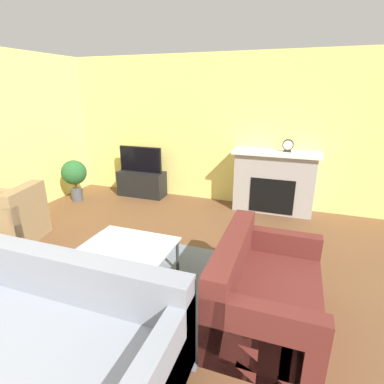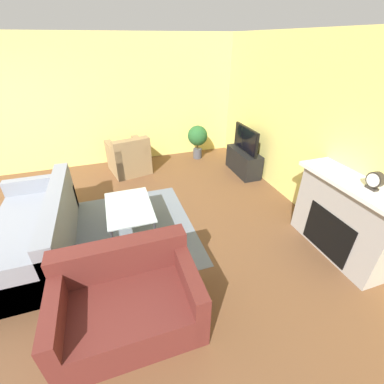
% 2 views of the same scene
% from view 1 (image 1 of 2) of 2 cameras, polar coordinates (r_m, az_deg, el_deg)
% --- Properties ---
extents(wall_back, '(8.01, 0.06, 2.70)m').
position_cam_1_polar(wall_back, '(5.85, 0.10, 11.77)').
color(wall_back, '#EADB72').
rests_on(wall_back, ground_plane).
extents(area_rug, '(2.18, 1.85, 0.00)m').
position_cam_1_polar(area_rug, '(3.70, -11.24, -15.67)').
color(area_rug, slate).
rests_on(area_rug, ground_plane).
extents(fireplace, '(1.47, 0.49, 1.09)m').
position_cam_1_polar(fireplace, '(5.46, 15.33, 2.15)').
color(fireplace, '#9E9993').
rests_on(fireplace, ground_plane).
extents(tv_stand, '(0.96, 0.38, 0.51)m').
position_cam_1_polar(tv_stand, '(6.22, -9.52, 1.58)').
color(tv_stand, black).
rests_on(tv_stand, ground_plane).
extents(tv, '(0.90, 0.06, 0.51)m').
position_cam_1_polar(tv, '(6.09, -9.79, 6.14)').
color(tv, black).
rests_on(tv, tv_stand).
extents(couch_sectional, '(2.10, 0.99, 0.82)m').
position_cam_1_polar(couch_sectional, '(2.77, -25.96, -23.90)').
color(couch_sectional, gray).
rests_on(couch_sectional, ground_plane).
extents(couch_loveseat, '(0.91, 1.37, 0.82)m').
position_cam_1_polar(couch_loveseat, '(2.99, 13.35, -18.44)').
color(couch_loveseat, '#5B231E').
rests_on(couch_loveseat, ground_plane).
extents(armchair_by_window, '(0.96, 0.92, 0.82)m').
position_cam_1_polar(armchair_by_window, '(5.02, -31.34, -4.78)').
color(armchair_by_window, '#8C704C').
rests_on(armchair_by_window, ground_plane).
extents(coffee_table, '(0.98, 0.65, 0.45)m').
position_cam_1_polar(coffee_table, '(3.50, -11.63, -10.19)').
color(coffee_table, '#333338').
rests_on(coffee_table, ground_plane).
extents(potted_plant, '(0.47, 0.47, 0.81)m').
position_cam_1_polar(potted_plant, '(6.21, -21.51, 3.12)').
color(potted_plant, '#47474C').
rests_on(potted_plant, ground_plane).
extents(mantel_clock, '(0.18, 0.07, 0.21)m').
position_cam_1_polar(mantel_clock, '(5.31, 17.81, 8.46)').
color(mantel_clock, '#28231E').
rests_on(mantel_clock, fireplace).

